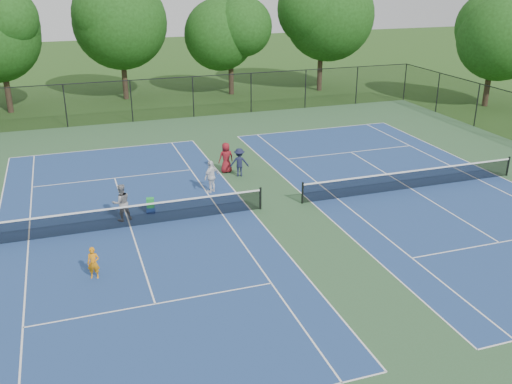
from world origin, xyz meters
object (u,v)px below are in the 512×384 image
object	(u,v)px
instructor	(121,203)
ball_hopper	(150,203)
bystander_a	(211,176)
ball_crate	(151,210)
bystander_b	(239,162)
tree_back_c	(230,30)
child_player	(93,263)
tree_back_b	(120,18)
tree_back_d	(322,12)
bystander_c	(226,158)
tree_side_e	(496,31)

from	to	relation	value
instructor	ball_hopper	xyz separation A→B (m)	(1.30, 0.38, -0.34)
bystander_a	ball_crate	bearing A→B (deg)	-7.18
bystander_b	ball_crate	bearing A→B (deg)	49.19
tree_back_c	instructor	bearing A→B (deg)	-116.79
bystander_b	ball_hopper	bearing A→B (deg)	49.19
tree_back_c	child_player	bearing A→B (deg)	-115.41
tree_back_c	child_player	world-z (taller)	tree_back_c
ball_crate	ball_hopper	bearing A→B (deg)	0.00
bystander_a	child_player	bearing A→B (deg)	14.41
tree_back_c	ball_crate	size ratio (longest dim) A/B	22.65
instructor	bystander_b	bearing A→B (deg)	-160.82
child_player	tree_back_b	bearing A→B (deg)	98.05
tree_back_b	bystander_a	distance (m)	23.93
tree_back_d	bystander_a	size ratio (longest dim) A/B	6.30
bystander_a	ball_hopper	xyz separation A→B (m)	(-3.28, -1.62, -0.31)
bystander_a	tree_back_d	bearing A→B (deg)	-159.89
instructor	bystander_a	bearing A→B (deg)	-167.10
instructor	bystander_a	world-z (taller)	instructor
child_player	instructor	xyz separation A→B (m)	(1.55, 4.78, 0.24)
tree_back_b	tree_back_d	size ratio (longest dim) A/B	0.97
instructor	ball_crate	world-z (taller)	instructor
child_player	bystander_c	distance (m)	12.09
bystander_b	instructor	bearing A→B (deg)	46.31
bystander_a	bystander_b	xyz separation A→B (m)	(2.00, 1.79, -0.05)
bystander_a	ball_crate	size ratio (longest dim) A/B	4.44
tree_back_b	ball_hopper	bearing A→B (deg)	-94.41
bystander_c	ball_hopper	xyz separation A→B (m)	(-4.79, -4.22, -0.32)
tree_back_c	bystander_c	distance (m)	21.04
bystander_a	ball_crate	world-z (taller)	bystander_a
tree_back_d	ball_hopper	xyz separation A→B (m)	(-18.91, -22.81, -6.32)
tree_back_d	bystander_b	bearing A→B (deg)	-125.08
instructor	ball_crate	xyz separation A→B (m)	(1.30, 0.38, -0.70)
tree_back_c	tree_side_e	bearing A→B (deg)	-31.43
bystander_b	bystander_c	distance (m)	0.95
child_player	bystander_c	bearing A→B (deg)	67.93
tree_back_d	child_player	bearing A→B (deg)	-127.88
bystander_a	bystander_b	bearing A→B (deg)	-171.79
tree_back_d	ball_crate	xyz separation A→B (m)	(-18.91, -22.81, -6.68)
bystander_a	bystander_b	size ratio (longest dim) A/B	1.07
tree_back_b	ball_crate	world-z (taller)	tree_back_b
tree_back_b	bystander_c	world-z (taller)	tree_back_b
tree_side_e	bystander_b	xyz separation A→B (m)	(-23.62, -9.40, -5.04)
tree_back_d	bystander_b	world-z (taller)	tree_back_d
tree_side_e	bystander_a	world-z (taller)	tree_side_e
tree_side_e	instructor	xyz separation A→B (m)	(-30.21, -13.19, -4.96)
tree_back_d	bystander_c	distance (m)	24.10
tree_side_e	child_player	size ratio (longest dim) A/B	7.35
tree_side_e	ball_crate	bearing A→B (deg)	-156.11
child_player	tree_back_d	bearing A→B (deg)	69.19
tree_side_e	bystander_a	distance (m)	28.40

